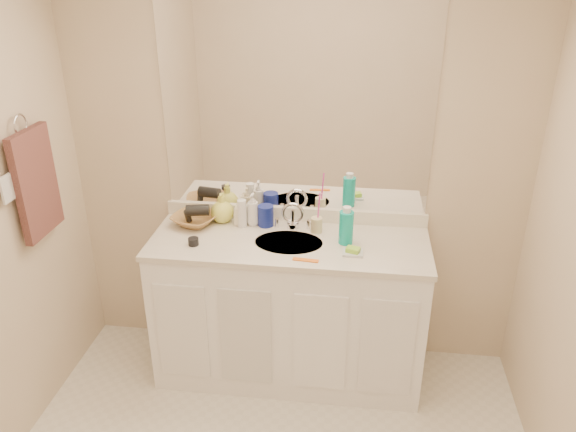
# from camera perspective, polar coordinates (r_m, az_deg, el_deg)

# --- Properties ---
(wall_back) EXTENTS (2.60, 0.02, 2.40)m
(wall_back) POSITION_cam_1_polar(r_m,az_deg,el_deg) (3.17, 0.76, 4.93)
(wall_back) COLOR beige
(wall_back) RESTS_ON floor
(vanity_cabinet) EXTENTS (1.50, 0.55, 0.85)m
(vanity_cabinet) POSITION_cam_1_polar(r_m,az_deg,el_deg) (3.29, 0.11, -9.54)
(vanity_cabinet) COLOR white
(vanity_cabinet) RESTS_ON floor
(countertop) EXTENTS (1.52, 0.57, 0.03)m
(countertop) POSITION_cam_1_polar(r_m,az_deg,el_deg) (3.06, 0.12, -2.75)
(countertop) COLOR silver
(countertop) RESTS_ON vanity_cabinet
(backsplash) EXTENTS (1.52, 0.03, 0.08)m
(backsplash) POSITION_cam_1_polar(r_m,az_deg,el_deg) (3.27, 0.70, 0.22)
(backsplash) COLOR white
(backsplash) RESTS_ON countertop
(sink_basin) EXTENTS (0.37, 0.37, 0.02)m
(sink_basin) POSITION_cam_1_polar(r_m,az_deg,el_deg) (3.04, 0.07, -2.87)
(sink_basin) COLOR beige
(sink_basin) RESTS_ON countertop
(faucet) EXTENTS (0.02, 0.02, 0.11)m
(faucet) POSITION_cam_1_polar(r_m,az_deg,el_deg) (3.17, 0.49, -0.29)
(faucet) COLOR silver
(faucet) RESTS_ON countertop
(mirror) EXTENTS (1.48, 0.01, 1.20)m
(mirror) POSITION_cam_1_polar(r_m,az_deg,el_deg) (3.06, 0.78, 11.23)
(mirror) COLOR white
(mirror) RESTS_ON wall_back
(blue_mug) EXTENTS (0.11, 0.11, 0.12)m
(blue_mug) POSITION_cam_1_polar(r_m,az_deg,el_deg) (3.20, -2.28, 0.04)
(blue_mug) COLOR navy
(blue_mug) RESTS_ON countertop
(tan_cup) EXTENTS (0.08, 0.08, 0.09)m
(tan_cup) POSITION_cam_1_polar(r_m,az_deg,el_deg) (3.13, 2.91, -0.91)
(tan_cup) COLOR beige
(tan_cup) RESTS_ON countertop
(toothbrush) EXTENTS (0.02, 0.04, 0.19)m
(toothbrush) POSITION_cam_1_polar(r_m,az_deg,el_deg) (3.08, 3.14, 0.86)
(toothbrush) COLOR #F841B7
(toothbrush) RESTS_ON tan_cup
(mouthwash_bottle) EXTENTS (0.09, 0.09, 0.18)m
(mouthwash_bottle) POSITION_cam_1_polar(r_m,az_deg,el_deg) (3.00, 5.93, -1.18)
(mouthwash_bottle) COLOR #0EB0A3
(mouthwash_bottle) RESTS_ON countertop
(soap_dish) EXTENTS (0.10, 0.08, 0.01)m
(soap_dish) POSITION_cam_1_polar(r_m,az_deg,el_deg) (2.94, 6.60, -3.74)
(soap_dish) COLOR silver
(soap_dish) RESTS_ON countertop
(green_soap) EXTENTS (0.08, 0.07, 0.02)m
(green_soap) POSITION_cam_1_polar(r_m,az_deg,el_deg) (2.93, 6.62, -3.42)
(green_soap) COLOR #95DB35
(green_soap) RESTS_ON soap_dish
(orange_comb) EXTENTS (0.14, 0.04, 0.01)m
(orange_comb) POSITION_cam_1_polar(r_m,az_deg,el_deg) (2.86, 1.80, -4.49)
(orange_comb) COLOR orange
(orange_comb) RESTS_ON countertop
(dark_jar) EXTENTS (0.07, 0.07, 0.04)m
(dark_jar) POSITION_cam_1_polar(r_m,az_deg,el_deg) (3.04, -9.59, -2.57)
(dark_jar) COLOR black
(dark_jar) RESTS_ON countertop
(extra_white_bottle) EXTENTS (0.07, 0.07, 0.16)m
(extra_white_bottle) POSITION_cam_1_polar(r_m,az_deg,el_deg) (3.18, -4.69, 0.26)
(extra_white_bottle) COLOR white
(extra_white_bottle) RESTS_ON countertop
(soap_bottle_white) EXTENTS (0.08, 0.08, 0.19)m
(soap_bottle_white) POSITION_cam_1_polar(r_m,az_deg,el_deg) (3.20, -3.59, 0.69)
(soap_bottle_white) COLOR white
(soap_bottle_white) RESTS_ON countertop
(soap_bottle_cream) EXTENTS (0.07, 0.07, 0.15)m
(soap_bottle_cream) POSITION_cam_1_polar(r_m,az_deg,el_deg) (3.22, -4.85, 0.38)
(soap_bottle_cream) COLOR beige
(soap_bottle_cream) RESTS_ON countertop
(soap_bottle_yellow) EXTENTS (0.14, 0.14, 0.17)m
(soap_bottle_yellow) POSITION_cam_1_polar(r_m,az_deg,el_deg) (3.26, -6.71, 0.86)
(soap_bottle_yellow) COLOR #DCE157
(soap_bottle_yellow) RESTS_ON countertop
(wicker_basket) EXTENTS (0.31, 0.31, 0.06)m
(wicker_basket) POSITION_cam_1_polar(r_m,az_deg,el_deg) (3.26, -9.43, -0.35)
(wicker_basket) COLOR olive
(wicker_basket) RESTS_ON countertop
(hair_dryer) EXTENTS (0.14, 0.09, 0.07)m
(hair_dryer) POSITION_cam_1_polar(r_m,az_deg,el_deg) (3.23, -9.16, 0.59)
(hair_dryer) COLOR black
(hair_dryer) RESTS_ON wicker_basket
(towel_ring) EXTENTS (0.01, 0.11, 0.11)m
(towel_ring) POSITION_cam_1_polar(r_m,az_deg,el_deg) (3.01, -25.55, 8.36)
(towel_ring) COLOR silver
(towel_ring) RESTS_ON wall_left
(hand_towel) EXTENTS (0.04, 0.32, 0.55)m
(hand_towel) POSITION_cam_1_polar(r_m,az_deg,el_deg) (3.09, -24.21, 3.06)
(hand_towel) COLOR #402422
(hand_towel) RESTS_ON towel_ring
(switch_plate) EXTENTS (0.01, 0.08, 0.13)m
(switch_plate) POSITION_cam_1_polar(r_m,az_deg,el_deg) (2.93, -26.66, 2.50)
(switch_plate) COLOR silver
(switch_plate) RESTS_ON wall_left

